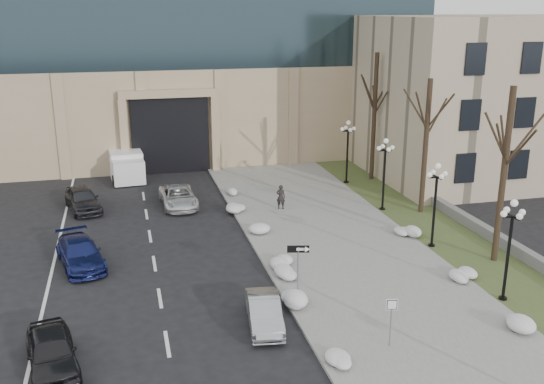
{
  "coord_description": "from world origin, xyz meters",
  "views": [
    {
      "loc": [
        -7.61,
        -15.17,
        12.48
      ],
      "look_at": [
        -0.39,
        13.59,
        3.5
      ],
      "focal_mm": 40.0,
      "sensor_mm": 36.0,
      "label": 1
    }
  ],
  "objects": [
    {
      "name": "snow_clump_c",
      "position": [
        -0.8,
        7.51,
        0.3
      ],
      "size": [
        1.1,
        1.6,
        0.36
      ],
      "primitive_type": "ellipsoid",
      "color": "silver",
      "rests_on": "sidewalk"
    },
    {
      "name": "grass_strip",
      "position": [
        10.0,
        14.0,
        0.05
      ],
      "size": [
        4.0,
        40.0,
        0.1
      ],
      "primitive_type": "cube",
      "color": "#3F4D26",
      "rests_on": "ground"
    },
    {
      "name": "lamppost_c",
      "position": [
        8.3,
        19.0,
        3.07
      ],
      "size": [
        1.18,
        1.18,
        4.76
      ],
      "color": "black",
      "rests_on": "ground"
    },
    {
      "name": "one_way_sign",
      "position": [
        -0.43,
        8.11,
        2.22
      ],
      "size": [
        0.99,
        0.41,
        2.69
      ],
      "rotation": [
        0.0,
        0.0,
        -0.24
      ],
      "color": "slate",
      "rests_on": "ground"
    },
    {
      "name": "tree_far",
      "position": [
        10.5,
        26.0,
        6.15
      ],
      "size": [
        3.2,
        3.2,
        9.5
      ],
      "color": "black",
      "rests_on": "ground"
    },
    {
      "name": "tree_mid",
      "position": [
        10.5,
        18.0,
        5.5
      ],
      "size": [
        3.2,
        3.2,
        8.5
      ],
      "color": "black",
      "rests_on": "ground"
    },
    {
      "name": "snow_clump_f",
      "position": [
        -0.83,
        21.05,
        0.3
      ],
      "size": [
        1.1,
        1.6,
        0.36
      ],
      "primitive_type": "ellipsoid",
      "color": "silver",
      "rests_on": "sidewalk"
    },
    {
      "name": "classical_building",
      "position": [
        22.0,
        27.98,
        6.0
      ],
      "size": [
        22.0,
        18.12,
        12.0
      ],
      "color": "tan",
      "rests_on": "ground"
    },
    {
      "name": "sidewalk",
      "position": [
        3.5,
        14.0,
        0.06
      ],
      "size": [
        9.0,
        40.0,
        0.12
      ],
      "primitive_type": "cube",
      "color": "gray",
      "rests_on": "ground"
    },
    {
      "name": "lamppost_d",
      "position": [
        8.3,
        25.5,
        3.07
      ],
      "size": [
        1.18,
        1.18,
        4.76
      ],
      "color": "black",
      "rests_on": "ground"
    },
    {
      "name": "lamppost_b",
      "position": [
        8.3,
        12.5,
        3.07
      ],
      "size": [
        1.18,
        1.18,
        4.76
      ],
      "color": "black",
      "rests_on": "ground"
    },
    {
      "name": "car_e",
      "position": [
        -10.39,
        23.83,
        0.76
      ],
      "size": [
        2.81,
        4.77,
        1.52
      ],
      "primitive_type": "imported",
      "rotation": [
        0.0,
        0.0,
        0.24
      ],
      "color": "#2C2D31",
      "rests_on": "ground"
    },
    {
      "name": "keep_sign",
      "position": [
        1.74,
        3.6,
        1.54
      ],
      "size": [
        0.45,
        0.13,
        2.09
      ],
      "rotation": [
        0.0,
        0.0,
        -0.2
      ],
      "color": "slate",
      "rests_on": "ground"
    },
    {
      "name": "lamppost_a",
      "position": [
        8.3,
        6.0,
        3.07
      ],
      "size": [
        1.18,
        1.18,
        4.76
      ],
      "color": "black",
      "rests_on": "ground"
    },
    {
      "name": "car_a",
      "position": [
        -10.63,
        5.32,
        0.7
      ],
      "size": [
        2.39,
        4.35,
        1.4
      ],
      "primitive_type": "imported",
      "rotation": [
        0.0,
        0.0,
        0.19
      ],
      "color": "black",
      "rests_on": "ground"
    },
    {
      "name": "car_c",
      "position": [
        -10.11,
        14.64,
        0.68
      ],
      "size": [
        2.94,
        4.99,
        1.36
      ],
      "primitive_type": "imported",
      "rotation": [
        0.0,
        0.0,
        0.24
      ],
      "color": "navy",
      "rests_on": "ground"
    },
    {
      "name": "tree_near",
      "position": [
        10.5,
        10.0,
        5.83
      ],
      "size": [
        3.2,
        3.2,
        9.0
      ],
      "color": "black",
      "rests_on": "ground"
    },
    {
      "name": "box_truck",
      "position": [
        -7.56,
        31.81,
        1.04
      ],
      "size": [
        2.83,
        6.9,
        2.14
      ],
      "rotation": [
        0.0,
        0.0,
        0.08
      ],
      "color": "white",
      "rests_on": "ground"
    },
    {
      "name": "snow_clump_g",
      "position": [
        -0.79,
        24.47,
        0.3
      ],
      "size": [
        1.1,
        1.6,
        0.36
      ],
      "primitive_type": "ellipsoid",
      "color": "silver",
      "rests_on": "sidewalk"
    },
    {
      "name": "snow_clump_i",
      "position": [
        7.73,
        8.42,
        0.3
      ],
      "size": [
        1.1,
        1.6,
        0.36
      ],
      "primitive_type": "ellipsoid",
      "color": "silver",
      "rests_on": "sidewalk"
    },
    {
      "name": "snow_clump_j",
      "position": [
        7.59,
        14.42,
        0.3
      ],
      "size": [
        1.1,
        1.6,
        0.36
      ],
      "primitive_type": "ellipsoid",
      "color": "silver",
      "rests_on": "sidewalk"
    },
    {
      "name": "stone_wall",
      "position": [
        12.0,
        16.0,
        0.35
      ],
      "size": [
        0.5,
        30.0,
        0.7
      ],
      "primitive_type": "cube",
      "color": "slate",
      "rests_on": "ground"
    },
    {
      "name": "snow_clump_e",
      "position": [
        -0.57,
        16.56,
        0.3
      ],
      "size": [
        1.1,
        1.6,
        0.36
      ],
      "primitive_type": "ellipsoid",
      "color": "silver",
      "rests_on": "sidewalk"
    },
    {
      "name": "curb",
      "position": [
        -1.0,
        14.0,
        0.07
      ],
      "size": [
        0.3,
        40.0,
        0.14
      ],
      "primitive_type": "cube",
      "color": "gray",
      "rests_on": "ground"
    },
    {
      "name": "pedestrian",
      "position": [
        1.97,
        20.67,
        0.92
      ],
      "size": [
        0.69,
        0.59,
        1.59
      ],
      "primitive_type": "imported",
      "rotation": [
        0.0,
        0.0,
        2.72
      ],
      "color": "black",
      "rests_on": "sidewalk"
    },
    {
      "name": "car_b",
      "position": [
        -2.5,
        6.46,
        0.61
      ],
      "size": [
        1.75,
        3.85,
        1.22
      ],
      "primitive_type": "imported",
      "rotation": [
        0.0,
        0.0,
        -0.13
      ],
      "color": "#93969A",
      "rests_on": "ground"
    },
    {
      "name": "snow_clump_d",
      "position": [
        -0.48,
        11.84,
        0.3
      ],
      "size": [
        1.1,
        1.6,
        0.36
      ],
      "primitive_type": "ellipsoid",
      "color": "silver",
      "rests_on": "sidewalk"
    },
    {
      "name": "snow_clump_k",
      "position": [
        -0.7,
        10.32,
        0.3
      ],
      "size": [
        1.1,
        1.6,
        0.36
      ],
      "primitive_type": "ellipsoid",
      "color": "silver",
      "rests_on": "sidewalk"
    },
    {
      "name": "snow_clump_h",
      "position": [
        7.53,
        3.17,
        0.3
      ],
      "size": [
        1.1,
        1.6,
        0.36
      ],
      "primitive_type": "ellipsoid",
      "color": "silver",
      "rests_on": "sidewalk"
    },
    {
      "name": "snow_clump_b",
      "position": [
        -0.47,
        2.68,
        0.3
      ],
      "size": [
        1.1,
        1.6,
        0.36
      ],
      "primitive_type": "ellipsoid",
      "color": "silver",
      "rests_on": "sidewalk"
    },
    {
      "name": "car_d",
      "position": [
        -4.34,
        23.16,
        0.65
      ],
      "size": [
        2.37,
        4.78,
        1.3
      ],
      "primitive_type": "imported",
      "rotation": [
        0.0,
        0.0,
        0.04
      ],
      "color": "silver",
      "rests_on": "ground"
    }
  ]
}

